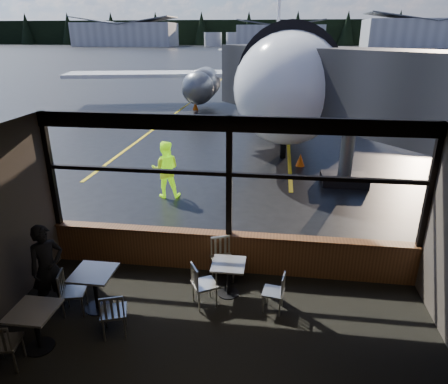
% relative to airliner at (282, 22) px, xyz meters
% --- Properties ---
extents(ground_plane, '(520.00, 520.00, 0.00)m').
position_rel_airliner_xyz_m(ground_plane, '(-0.87, 98.10, -5.79)').
color(ground_plane, black).
rests_on(ground_plane, ground).
extents(carpet_floor, '(8.00, 6.00, 0.01)m').
position_rel_airliner_xyz_m(carpet_floor, '(-0.87, -24.90, -5.78)').
color(carpet_floor, black).
rests_on(carpet_floor, ground).
extents(ceiling, '(8.00, 6.00, 0.04)m').
position_rel_airliner_xyz_m(ceiling, '(-0.87, -24.90, -2.29)').
color(ceiling, '#38332D').
rests_on(ceiling, ground).
extents(window_sill, '(8.00, 0.28, 0.90)m').
position_rel_airliner_xyz_m(window_sill, '(-0.87, -21.90, -5.34)').
color(window_sill, brown).
rests_on(window_sill, ground).
extents(window_header, '(8.00, 0.18, 0.30)m').
position_rel_airliner_xyz_m(window_header, '(-0.87, -21.90, -2.44)').
color(window_header, black).
rests_on(window_header, ground).
extents(mullion_left, '(0.12, 0.12, 2.60)m').
position_rel_airliner_xyz_m(mullion_left, '(-4.82, -21.90, -3.59)').
color(mullion_left, black).
rests_on(mullion_left, ground).
extents(mullion_centre, '(0.12, 0.12, 2.60)m').
position_rel_airliner_xyz_m(mullion_centre, '(-0.87, -21.90, -3.59)').
color(mullion_centre, black).
rests_on(mullion_centre, ground).
extents(mullion_right, '(0.12, 0.12, 2.60)m').
position_rel_airliner_xyz_m(mullion_right, '(3.08, -21.90, -3.59)').
color(mullion_right, black).
rests_on(mullion_right, ground).
extents(window_transom, '(8.00, 0.10, 0.08)m').
position_rel_airliner_xyz_m(window_transom, '(-0.87, -21.90, -3.49)').
color(window_transom, black).
rests_on(window_transom, ground).
extents(airliner, '(32.58, 38.72, 11.58)m').
position_rel_airliner_xyz_m(airliner, '(0.00, 0.00, 0.00)').
color(airliner, white).
rests_on(airliner, ground_plane).
extents(jet_bridge, '(9.52, 11.64, 5.08)m').
position_rel_airliner_xyz_m(jet_bridge, '(2.73, -16.40, -3.25)').
color(jet_bridge, '#2A2A2D').
rests_on(jet_bridge, ground_plane).
extents(cafe_table_near, '(0.66, 0.66, 0.73)m').
position_rel_airliner_xyz_m(cafe_table_near, '(-0.77, -22.80, -5.42)').
color(cafe_table_near, '#9A948E').
rests_on(cafe_table_near, carpet_floor).
extents(cafe_table_mid, '(0.75, 0.75, 0.83)m').
position_rel_airliner_xyz_m(cafe_table_mid, '(-3.23, -23.60, -5.37)').
color(cafe_table_mid, '#9F9C93').
rests_on(cafe_table_mid, carpet_floor).
extents(cafe_table_left, '(0.72, 0.72, 0.79)m').
position_rel_airliner_xyz_m(cafe_table_left, '(-3.75, -24.74, -5.39)').
color(cafe_table_left, '#A59E98').
rests_on(cafe_table_left, carpet_floor).
extents(chair_near_e, '(0.51, 0.51, 0.82)m').
position_rel_airliner_xyz_m(chair_near_e, '(0.15, -23.19, -5.38)').
color(chair_near_e, '#B0AB9F').
rests_on(chair_near_e, carpet_floor).
extents(chair_near_w, '(0.69, 0.69, 0.93)m').
position_rel_airliner_xyz_m(chair_near_w, '(-1.18, -23.20, -5.32)').
color(chair_near_w, beige).
rests_on(chair_near_w, carpet_floor).
extents(chair_near_n, '(0.68, 0.68, 0.97)m').
position_rel_airliner_xyz_m(chair_near_n, '(-0.95, -22.30, -5.30)').
color(chair_near_n, '#B4B0A3').
rests_on(chair_near_n, carpet_floor).
extents(chair_mid_s, '(0.64, 0.64, 0.91)m').
position_rel_airliner_xyz_m(chair_mid_s, '(-2.61, -24.22, -5.33)').
color(chair_mid_s, '#B3AEA1').
rests_on(chair_mid_s, carpet_floor).
extents(chair_mid_w, '(0.60, 0.60, 0.90)m').
position_rel_airliner_xyz_m(chair_mid_w, '(-3.59, -23.76, -5.34)').
color(chair_mid_w, '#ACA79B').
rests_on(chair_mid_w, carpet_floor).
extents(chair_left_s, '(0.60, 0.60, 0.92)m').
position_rel_airliner_xyz_m(chair_left_s, '(-4.01, -25.18, -5.33)').
color(chair_left_s, '#BCB7AA').
rests_on(chair_left_s, carpet_floor).
extents(passenger, '(0.73, 0.76, 1.75)m').
position_rel_airliner_xyz_m(passenger, '(-4.11, -23.65, -4.91)').
color(passenger, black).
rests_on(passenger, carpet_floor).
extents(ground_crew, '(1.02, 0.86, 1.86)m').
position_rel_airliner_xyz_m(ground_crew, '(-3.45, -17.75, -4.86)').
color(ground_crew, '#BFF219').
rests_on(ground_crew, ground_plane).
extents(cone_nose, '(0.37, 0.37, 0.51)m').
position_rel_airliner_xyz_m(cone_nose, '(1.04, -13.85, -5.53)').
color(cone_nose, '#DB5406').
rests_on(cone_nose, ground_plane).
extents(cone_wing, '(0.41, 0.41, 0.57)m').
position_rel_airliner_xyz_m(cone_wing, '(-5.81, -1.60, -5.50)').
color(cone_wing, orange).
rests_on(cone_wing, ground_plane).
extents(hangar_left, '(45.00, 18.00, 11.00)m').
position_rel_airliner_xyz_m(hangar_left, '(-70.87, 158.10, -0.29)').
color(hangar_left, silver).
rests_on(hangar_left, ground_plane).
extents(hangar_mid, '(38.00, 15.00, 10.00)m').
position_rel_airliner_xyz_m(hangar_mid, '(-0.87, 163.10, -0.79)').
color(hangar_mid, silver).
rests_on(hangar_mid, ground_plane).
extents(hangar_right, '(50.00, 20.00, 12.00)m').
position_rel_airliner_xyz_m(hangar_right, '(59.13, 156.10, 0.21)').
color(hangar_right, silver).
rests_on(hangar_right, ground_plane).
extents(fuel_tank_a, '(8.00, 8.00, 6.00)m').
position_rel_airliner_xyz_m(fuel_tank_a, '(-30.87, 160.10, -2.79)').
color(fuel_tank_a, silver).
rests_on(fuel_tank_a, ground_plane).
extents(fuel_tank_b, '(8.00, 8.00, 6.00)m').
position_rel_airliner_xyz_m(fuel_tank_b, '(-20.87, 160.10, -2.79)').
color(fuel_tank_b, silver).
rests_on(fuel_tank_b, ground_plane).
extents(fuel_tank_c, '(8.00, 8.00, 6.00)m').
position_rel_airliner_xyz_m(fuel_tank_c, '(-10.87, 160.10, -2.79)').
color(fuel_tank_c, silver).
rests_on(fuel_tank_c, ground_plane).
extents(treeline, '(360.00, 3.00, 12.00)m').
position_rel_airliner_xyz_m(treeline, '(-0.87, 188.10, 0.21)').
color(treeline, black).
rests_on(treeline, ground_plane).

